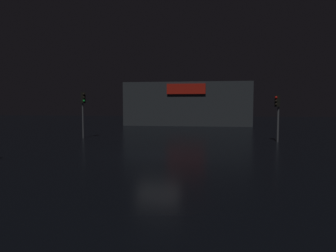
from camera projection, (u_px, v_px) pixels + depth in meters
ground_plane at (158, 155)px, 17.71m from camera, size 120.00×120.00×0.00m
store_building at (188, 104)px, 44.39m from camera, size 17.51×6.79×6.00m
traffic_signal_opposite at (277, 109)px, 23.78m from camera, size 0.42×0.42×3.63m
traffic_signal_cross_left at (83, 104)px, 26.53m from camera, size 0.42×0.42×4.00m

